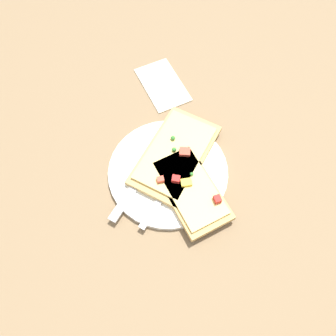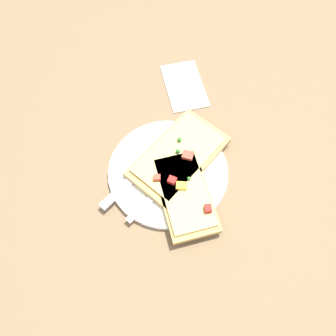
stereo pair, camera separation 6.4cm
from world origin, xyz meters
name	(u,v)px [view 1 (the left image)]	position (x,y,z in m)	size (l,w,h in m)	color
ground_plane	(168,173)	(0.00, 0.00, 0.00)	(4.00, 4.00, 0.00)	#7F6647
plate	(168,172)	(0.00, 0.00, 0.01)	(0.24, 0.24, 0.01)	white
fork	(172,181)	(0.03, 0.00, 0.01)	(0.12, 0.18, 0.01)	silver
knife	(140,179)	(0.00, -0.06, 0.01)	(0.14, 0.20, 0.01)	silver
pizza_slice_main	(175,154)	(-0.02, 0.03, 0.02)	(0.21, 0.23, 0.03)	tan
pizza_slice_corner	(190,189)	(0.06, 0.02, 0.02)	(0.18, 0.10, 0.03)	tan
crumb_scatter	(178,183)	(0.03, 0.01, 0.02)	(0.02, 0.05, 0.01)	tan
napkin	(163,84)	(-0.21, 0.09, 0.00)	(0.14, 0.08, 0.01)	beige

